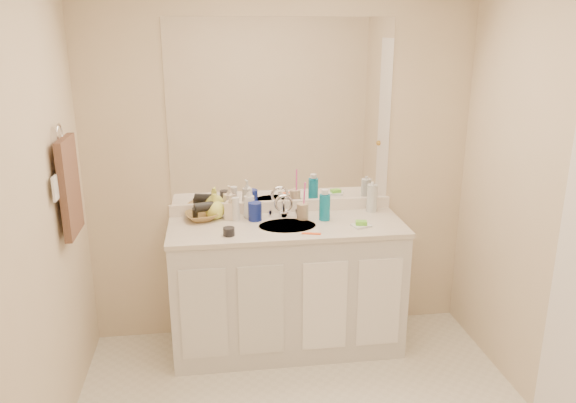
{
  "coord_description": "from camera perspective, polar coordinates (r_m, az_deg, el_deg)",
  "views": [
    {
      "loc": [
        -0.47,
        -2.35,
        2.09
      ],
      "look_at": [
        0.0,
        0.97,
        1.05
      ],
      "focal_mm": 35.0,
      "sensor_mm": 36.0,
      "label": 1
    }
  ],
  "objects": [
    {
      "name": "vanity_cabinet",
      "position": [
        3.79,
        -0.11,
        -8.83
      ],
      "size": [
        1.5,
        0.55,
        0.85
      ],
      "primitive_type": "cube",
      "color": "silver",
      "rests_on": "floor"
    },
    {
      "name": "towel_ring",
      "position": [
        3.27,
        -22.21,
        6.43
      ],
      "size": [
        0.01,
        0.11,
        0.11
      ],
      "primitive_type": "torus",
      "rotation": [
        0.0,
        1.57,
        0.0
      ],
      "color": "silver",
      "rests_on": "wall_left"
    },
    {
      "name": "hair_dryer",
      "position": [
        3.72,
        -8.52,
        -0.54
      ],
      "size": [
        0.14,
        0.1,
        0.06
      ],
      "primitive_type": "cylinder",
      "rotation": [
        0.0,
        1.57,
        0.29
      ],
      "color": "black",
      "rests_on": "wicker_basket"
    },
    {
      "name": "soap_bottle_yellow",
      "position": [
        3.74,
        -7.45,
        -0.48
      ],
      "size": [
        0.16,
        0.16,
        0.17
      ],
      "primitive_type": "imported",
      "rotation": [
        0.0,
        0.0,
        0.27
      ],
      "color": "#E9F05D",
      "rests_on": "countertop"
    },
    {
      "name": "tan_cup",
      "position": [
        3.71,
        1.5,
        -1.0
      ],
      "size": [
        0.09,
        0.09,
        0.1
      ],
      "primitive_type": "cylinder",
      "rotation": [
        0.0,
        0.0,
        0.12
      ],
      "color": "tan",
      "rests_on": "countertop"
    },
    {
      "name": "faucet",
      "position": [
        3.75,
        -0.45,
        -0.74
      ],
      "size": [
        0.02,
        0.02,
        0.11
      ],
      "primitive_type": "cylinder",
      "color": "silver",
      "rests_on": "countertop"
    },
    {
      "name": "soap_bottle_cream",
      "position": [
        3.72,
        -5.81,
        -0.49
      ],
      "size": [
        0.09,
        0.09,
        0.17
      ],
      "primitive_type": "imported",
      "rotation": [
        0.0,
        0.0,
        -0.25
      ],
      "color": "beige",
      "rests_on": "countertop"
    },
    {
      "name": "extra_white_bottle",
      "position": [
        3.69,
        -5.32,
        -0.76
      ],
      "size": [
        0.06,
        0.06,
        0.15
      ],
      "primitive_type": "cylinder",
      "rotation": [
        0.0,
        0.0,
        0.24
      ],
      "color": "silver",
      "rests_on": "countertop"
    },
    {
      "name": "backsplash",
      "position": [
        3.85,
        -0.64,
        -0.5
      ],
      "size": [
        1.52,
        0.03,
        0.08
      ],
      "primitive_type": "cube",
      "color": "white",
      "rests_on": "countertop"
    },
    {
      "name": "clear_pump_bottle",
      "position": [
        3.89,
        8.52,
        0.35
      ],
      "size": [
        0.08,
        0.08,
        0.19
      ],
      "primitive_type": "cylinder",
      "rotation": [
        0.0,
        0.0,
        -0.1
      ],
      "color": "silver",
      "rests_on": "countertop"
    },
    {
      "name": "blue_mug",
      "position": [
        3.68,
        -3.37,
        -1.01
      ],
      "size": [
        0.11,
        0.11,
        0.12
      ],
      "primitive_type": "cylinder",
      "rotation": [
        0.0,
        0.0,
        -0.29
      ],
      "color": "navy",
      "rests_on": "countertop"
    },
    {
      "name": "hand_towel",
      "position": [
        3.33,
        -21.3,
        1.39
      ],
      "size": [
        0.04,
        0.32,
        0.55
      ],
      "primitive_type": "cube",
      "color": "#432D24",
      "rests_on": "towel_ring"
    },
    {
      "name": "wicker_basket",
      "position": [
        3.74,
        -8.78,
        -1.5
      ],
      "size": [
        0.25,
        0.25,
        0.05
      ],
      "primitive_type": "imported",
      "rotation": [
        0.0,
        0.0,
        0.24
      ],
      "color": "olive",
      "rests_on": "countertop"
    },
    {
      "name": "toothbrush",
      "position": [
        3.68,
        1.66,
        0.45
      ],
      "size": [
        0.02,
        0.04,
        0.21
      ],
      "primitive_type": "cylinder",
      "rotation": [
        0.14,
        0.0,
        0.2
      ],
      "color": "#FF43B6",
      "rests_on": "tan_cup"
    },
    {
      "name": "dark_jar",
      "position": [
        3.44,
        -6.03,
        -3.05
      ],
      "size": [
        0.09,
        0.09,
        0.05
      ],
      "primitive_type": "cylinder",
      "rotation": [
        0.0,
        0.0,
        -0.29
      ],
      "color": "black",
      "rests_on": "countertop"
    },
    {
      "name": "wall_left",
      "position": [
        2.65,
        -25.84,
        -4.24
      ],
      "size": [
        0.02,
        2.6,
        2.4
      ],
      "primitive_type": "cube",
      "color": "beige",
      "rests_on": "floor"
    },
    {
      "name": "wall_back",
      "position": [
        3.79,
        -0.69,
        3.61
      ],
      "size": [
        2.6,
        0.02,
        2.4
      ],
      "primitive_type": "cube",
      "color": "beige",
      "rests_on": "floor"
    },
    {
      "name": "orange_comb",
      "position": [
        3.46,
        2.39,
        -3.27
      ],
      "size": [
        0.12,
        0.05,
        0.0
      ],
      "primitive_type": "cube",
      "rotation": [
        0.0,
        0.0,
        -0.26
      ],
      "color": "#FF531A",
      "rests_on": "countertop"
    },
    {
      "name": "soap_bottle_white",
      "position": [
        3.72,
        -3.96,
        -0.12
      ],
      "size": [
        0.1,
        0.1,
        0.21
      ],
      "primitive_type": "imported",
      "rotation": [
        0.0,
        0.0,
        -0.29
      ],
      "color": "white",
      "rests_on": "countertop"
    },
    {
      "name": "sink_basin",
      "position": [
        3.6,
        -0.07,
        -2.63
      ],
      "size": [
        0.37,
        0.37,
        0.02
      ],
      "primitive_type": "cylinder",
      "color": "beige",
      "rests_on": "countertop"
    },
    {
      "name": "green_soap",
      "position": [
        3.6,
        7.45,
        -2.17
      ],
      "size": [
        0.08,
        0.06,
        0.03
      ],
      "primitive_type": "cube",
      "rotation": [
        0.0,
        0.0,
        -0.19
      ],
      "color": "#6ED935",
      "rests_on": "soap_dish"
    },
    {
      "name": "mirror",
      "position": [
        3.71,
        -0.69,
        8.99
      ],
      "size": [
        1.48,
        0.01,
        1.2
      ],
      "primitive_type": "cube",
      "color": "white",
      "rests_on": "wall_back"
    },
    {
      "name": "countertop",
      "position": [
        3.62,
        -0.11,
        -2.56
      ],
      "size": [
        1.52,
        0.57,
        0.03
      ],
      "primitive_type": "cube",
      "color": "silver",
      "rests_on": "vanity_cabinet"
    },
    {
      "name": "soap_dish",
      "position": [
        3.61,
        7.44,
        -2.44
      ],
      "size": [
        0.13,
        0.12,
        0.01
      ],
      "primitive_type": "cube",
      "rotation": [
        0.0,
        0.0,
        0.31
      ],
      "color": "white",
      "rests_on": "countertop"
    },
    {
      "name": "switch_plate",
      "position": [
        3.14,
        -22.57,
        1.26
      ],
      "size": [
        0.01,
        0.08,
        0.13
      ],
      "primitive_type": "cube",
      "color": "white",
      "rests_on": "wall_left"
    },
    {
      "name": "mouthwash_bottle",
      "position": [
        3.69,
        3.74,
        -0.59
      ],
      "size": [
        0.08,
        0.08,
        0.17
      ],
      "primitive_type": "cylinder",
      "rotation": [
        0.0,
        0.0,
        0.07
      ],
      "color": "#0D7CA4",
      "rests_on": "countertop"
    }
  ]
}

